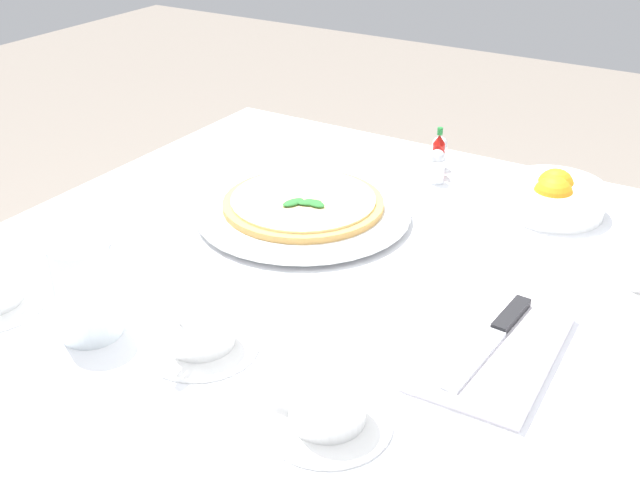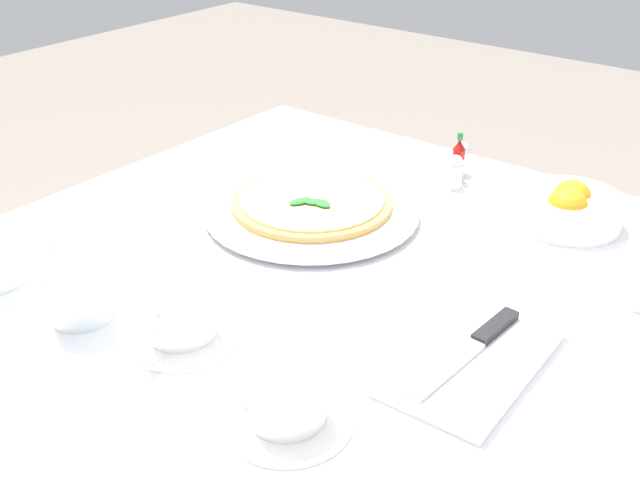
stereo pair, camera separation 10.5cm
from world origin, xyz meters
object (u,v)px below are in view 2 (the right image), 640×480
water_glass_near_left (76,280)px  hot_sauce_bottle (458,161)px  pizza_plate (312,210)px  napkin_folded (471,357)px  citrus_bowl (569,208)px  dinner_knife (471,348)px  pizza (312,202)px  coffee_cup_right_edge (180,316)px  coffee_cup_left_edge (286,397)px  pepper_shaker (460,160)px  salt_shaker (454,173)px

water_glass_near_left → hot_sauce_bottle: bearing=166.2°
pizza_plate → napkin_folded: 0.40m
citrus_bowl → hot_sauce_bottle: bearing=-101.0°
napkin_folded → dinner_knife: size_ratio=1.14×
napkin_folded → citrus_bowl: (-0.38, -0.05, 0.02)m
pizza → citrus_bowl: (-0.21, 0.31, 0.00)m
pizza → hot_sauce_bottle: size_ratio=2.87×
pizza → citrus_bowl: size_ratio=1.59×
coffee_cup_right_edge → water_glass_near_left: 0.13m
coffee_cup_left_edge → coffee_cup_right_edge: size_ratio=1.00×
pizza_plate → napkin_folded: napkin_folded is taller
water_glass_near_left → pepper_shaker: bearing=167.6°
pizza → pepper_shaker: bearing=161.2°
coffee_cup_left_edge → citrus_bowl: (-0.58, 0.05, -0.01)m
napkin_folded → salt_shaker: bearing=-150.2°
pizza_plate → water_glass_near_left: water_glass_near_left is taller
coffee_cup_right_edge → hot_sauce_bottle: bearing=177.3°
pizza_plate → pizza: pizza is taller
pepper_shaker → coffee_cup_right_edge: bearing=-1.7°
citrus_bowl → hot_sauce_bottle: size_ratio=1.81×
coffee_cup_left_edge → coffee_cup_right_edge: (-0.03, -0.18, -0.00)m
pizza_plate → citrus_bowl: 0.37m
hot_sauce_bottle → pepper_shaker: size_ratio=1.48×
pizza_plate → dinner_knife: dinner_knife is taller
salt_shaker → hot_sauce_bottle: bearing=-160.3°
citrus_bowl → hot_sauce_bottle: hot_sauce_bottle is taller
salt_shaker → coffee_cup_left_edge: bearing=13.9°
dinner_knife → salt_shaker: bearing=-144.9°
pizza_plate → salt_shaker: (-0.22, 0.11, 0.01)m
napkin_folded → salt_shaker: (-0.40, -0.24, 0.02)m
coffee_cup_right_edge → hot_sauce_bottle: 0.59m
dinner_knife → coffee_cup_left_edge: bearing=-23.6°
dinner_knife → pepper_shaker: 0.53m
pizza_plate → dinner_knife: (0.18, 0.36, 0.01)m
coffee_cup_right_edge → water_glass_near_left: size_ratio=1.13×
salt_shaker → coffee_cup_right_edge: bearing=-3.9°
pizza → coffee_cup_left_edge: bearing=35.3°
hot_sauce_bottle → pepper_shaker: 0.03m
pizza → pizza_plate: bearing=-138.8°
coffee_cup_right_edge → dinner_knife: (-0.16, 0.28, -0.01)m
coffee_cup_right_edge → napkin_folded: 0.32m
pizza → napkin_folded: 0.40m
hot_sauce_bottle → salt_shaker: hot_sauce_bottle is taller
citrus_bowl → hot_sauce_bottle: (-0.04, -0.21, 0.01)m
water_glass_near_left → hot_sauce_bottle: 0.65m
pizza_plate → coffee_cup_right_edge: bearing=13.0°
pizza → coffee_cup_left_edge: (0.37, 0.26, 0.01)m
coffee_cup_left_edge → hot_sauce_bottle: 0.64m
pepper_shaker → napkin_folded: bearing=30.2°
water_glass_near_left → pepper_shaker: (-0.65, 0.14, -0.03)m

